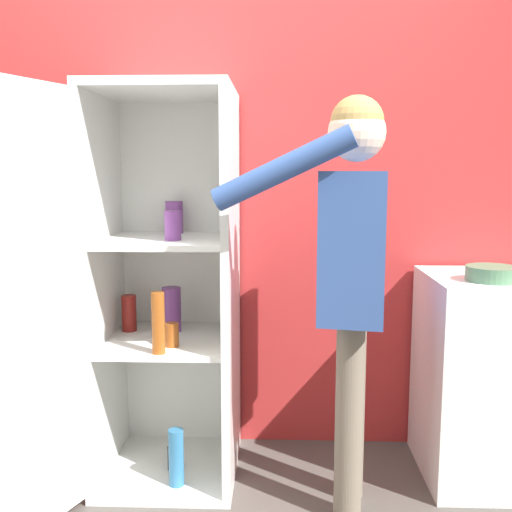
% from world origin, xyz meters
% --- Properties ---
extents(wall_back, '(7.00, 0.06, 2.55)m').
position_xyz_m(wall_back, '(0.00, 0.98, 1.27)').
color(wall_back, '#B72D2D').
rests_on(wall_back, ground_plane).
extents(refrigerator, '(0.88, 1.20, 1.74)m').
position_xyz_m(refrigerator, '(-0.35, 0.53, 0.86)').
color(refrigerator, white).
rests_on(refrigerator, ground_plane).
extents(person, '(0.71, 0.57, 1.67)m').
position_xyz_m(person, '(0.53, 0.35, 1.06)').
color(person, '#726656').
rests_on(person, ground_plane).
extents(counter, '(0.62, 0.59, 0.92)m').
position_xyz_m(counter, '(1.22, 0.64, 0.46)').
color(counter, white).
rests_on(counter, ground_plane).
extents(bowl, '(0.22, 0.22, 0.06)m').
position_xyz_m(bowl, '(1.14, 0.52, 0.96)').
color(bowl, '#517F5B').
rests_on(bowl, counter).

